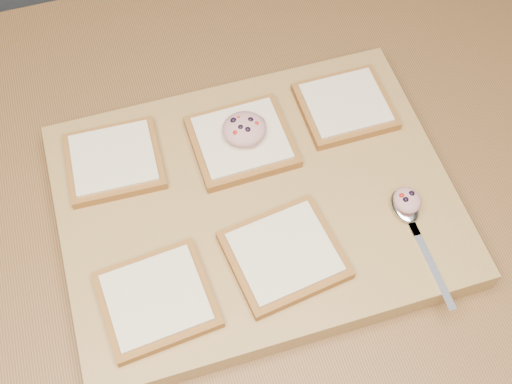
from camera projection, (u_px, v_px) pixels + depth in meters
ground at (306, 342)px, 1.66m from camera, size 4.00×4.00×0.00m
island_counter at (322, 274)px, 1.26m from camera, size 2.00×0.80×0.90m
cutting_board at (256, 205)px, 0.81m from camera, size 0.48×0.37×0.04m
bread_far_left at (114, 160)px, 0.81m from camera, size 0.12×0.11×0.02m
bread_far_center at (242, 141)px, 0.83m from camera, size 0.13×0.12×0.02m
bread_far_right at (345, 106)px, 0.86m from camera, size 0.12×0.11×0.02m
bread_near_left at (157, 299)px, 0.72m from camera, size 0.13×0.12×0.02m
bread_near_center at (284, 255)px, 0.75m from camera, size 0.14×0.13×0.02m
tuna_salad_dollop at (244, 129)px, 0.81m from camera, size 0.06×0.05×0.03m
spoon at (408, 214)px, 0.78m from camera, size 0.03×0.16×0.01m
spoon_salad at (407, 200)px, 0.77m from camera, size 0.03×0.04×0.02m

